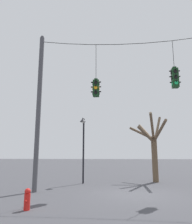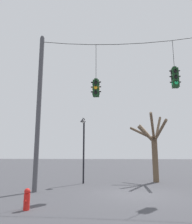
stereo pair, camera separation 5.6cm
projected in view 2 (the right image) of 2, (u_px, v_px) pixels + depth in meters
The scene contains 8 objects.
ground_plane at pixel (136, 195), 10.89m from camera, with size 200.00×200.00×0.00m, color #424247.
utility_pole_left at pixel (39, 109), 12.51m from camera, with size 0.26×0.26×9.13m.
span_wire at pixel (131, 42), 12.73m from camera, with size 10.71×0.03×0.44m.
traffic_light_over_intersection at pixel (96, 88), 12.40m from camera, with size 0.58×0.58×3.18m.
traffic_light_near_right_pole at pixel (175, 78), 12.05m from camera, with size 0.58×0.58×2.81m.
street_lamp at pixel (83, 137), 15.53m from camera, with size 0.42×0.74×4.56m.
bare_tree at pixel (153, 146), 16.30m from camera, with size 2.72×4.50×5.05m.
fire_hydrant at pixel (27, 199), 7.86m from camera, with size 0.22×0.30×0.75m.
Camera 2 is at (-0.84, -11.62, 1.94)m, focal length 35.00 mm.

